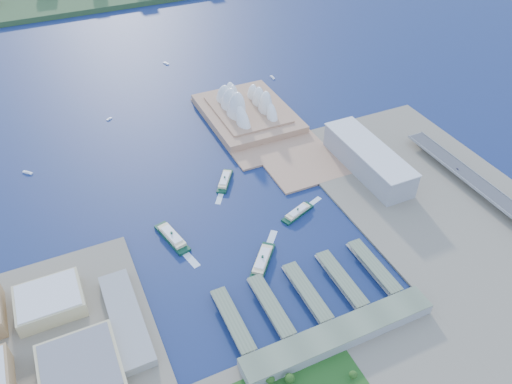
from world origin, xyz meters
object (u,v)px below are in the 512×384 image
ferry_a (172,236)px  car_c (458,169)px  ferry_c (262,259)px  ferry_d (298,211)px  toaster_building (368,159)px  opera_house (247,99)px  ferry_b (225,179)px

ferry_a → car_c: car_c is taller
ferry_c → ferry_d: size_ratio=1.20×
ferry_a → car_c: (384.46, -49.37, 9.80)m
ferry_a → toaster_building: bearing=-9.8°
opera_house → ferry_a: 290.38m
ferry_b → ferry_c: (-16.80, -152.96, 0.76)m
opera_house → ferry_c: (-113.11, -293.42, -26.51)m
opera_house → ferry_b: 172.48m
toaster_building → ferry_b: toaster_building is taller
ferry_c → car_c: (304.11, 29.11, 9.95)m
opera_house → ferry_b: opera_house is taller
opera_house → toaster_building: (90.00, -200.00, -11.50)m
ferry_a → ferry_d: 156.75m
toaster_building → ferry_d: bearing=-163.3°
toaster_building → ferry_c: size_ratio=2.67×
ferry_c → ferry_b: bearing=-55.3°
toaster_building → car_c: toaster_building is taller
opera_house → car_c: opera_house is taller
ferry_a → ferry_c: ferry_a is taller
opera_house → ferry_a: (-193.46, -214.94, -26.36)m
toaster_building → ferry_b: 196.23m
toaster_building → ferry_a: size_ratio=2.60×
ferry_d → toaster_building: bearing=-94.5°
ferry_a → ferry_c: size_ratio=1.03×
opera_house → ferry_c: opera_house is taller
toaster_building → car_c: (101.00, -64.31, -5.05)m
ferry_a → car_c: size_ratio=14.54×
toaster_building → ferry_d: (-128.49, -38.50, -15.91)m
toaster_building → car_c: size_ratio=37.76×
ferry_a → car_c: 387.74m
ferry_a → ferry_d: (154.96, -23.56, -1.06)m
toaster_building → ferry_d: 135.08m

